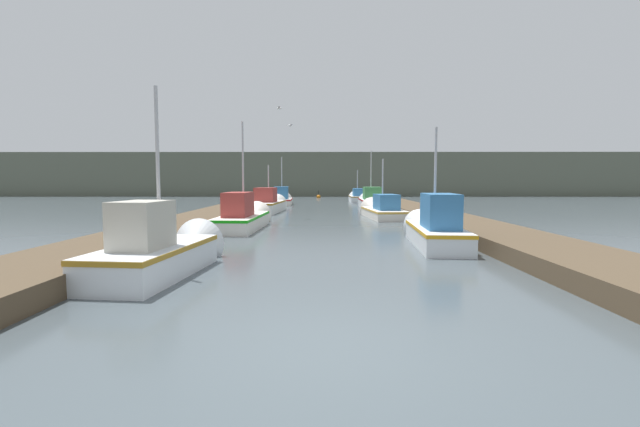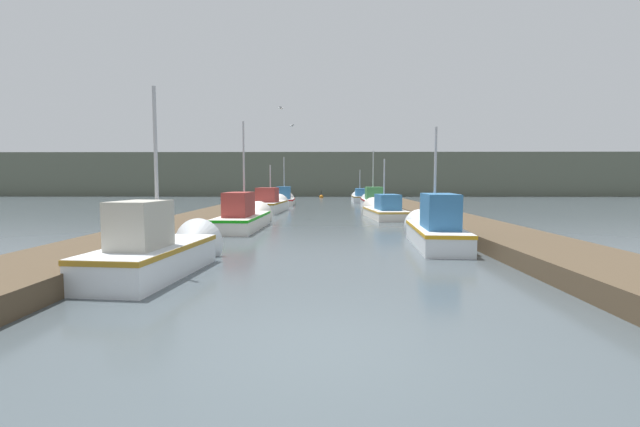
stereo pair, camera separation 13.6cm
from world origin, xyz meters
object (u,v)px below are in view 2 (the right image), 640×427
object	(u,v)px
fishing_boat_3	(383,210)
seagull_lead	(281,108)
mooring_piling_1	(376,195)
channel_buoy	(321,197)
mooring_piling_2	(281,193)
seagull_1	(292,126)
fishing_boat_6	(284,199)
fishing_boat_2	(246,217)
fishing_boat_1	(433,228)
fishing_boat_7	(360,197)
mooring_piling_0	(263,199)
fishing_boat_4	(271,204)
fishing_boat_0	(160,250)
fishing_boat_5	(373,201)

from	to	relation	value
fishing_boat_3	seagull_lead	bearing A→B (deg)	176.25
mooring_piling_1	channel_buoy	bearing A→B (deg)	115.91
mooring_piling_2	channel_buoy	bearing A→B (deg)	52.00
seagull_1	fishing_boat_6	bearing A→B (deg)	-26.04
channel_buoy	fishing_boat_2	bearing A→B (deg)	-95.37
fishing_boat_1	mooring_piling_2	size ratio (longest dim) A/B	4.14
fishing_boat_3	mooring_piling_2	xyz separation A→B (m)	(-7.93, 20.58, 0.29)
mooring_piling_2	fishing_boat_7	bearing A→B (deg)	-22.50
seagull_1	fishing_boat_1	bearing A→B (deg)	165.29
mooring_piling_0	mooring_piling_1	size ratio (longest dim) A/B	0.97
fishing_boat_4	seagull_1	world-z (taller)	seagull_1
fishing_boat_2	fishing_boat_6	distance (m)	17.70
fishing_boat_2	mooring_piling_0	world-z (taller)	fishing_boat_2
fishing_boat_1	seagull_1	distance (m)	16.98
fishing_boat_4	channel_buoy	distance (m)	22.03
fishing_boat_0	fishing_boat_2	distance (m)	9.05
fishing_boat_4	mooring_piling_1	xyz separation A→B (m)	(8.23, 11.19, 0.21)
fishing_boat_0	seagull_1	size ratio (longest dim) A/B	8.75
fishing_boat_2	seagull_lead	bearing A→B (deg)	81.06
fishing_boat_1	mooring_piling_1	bearing A→B (deg)	91.65
fishing_boat_4	fishing_boat_6	bearing A→B (deg)	93.49
fishing_boat_0	mooring_piling_2	bearing A→B (deg)	97.36
fishing_boat_7	fishing_boat_4	bearing A→B (deg)	-117.78
fishing_boat_6	channel_buoy	bearing A→B (deg)	75.78
mooring_piling_2	seagull_1	distance (m)	16.46
fishing_boat_1	mooring_piling_0	size ratio (longest dim) A/B	4.06
channel_buoy	seagull_lead	distance (m)	26.77
fishing_boat_6	seagull_lead	xyz separation A→B (m)	(1.06, -12.44, 5.54)
fishing_boat_1	fishing_boat_3	bearing A→B (deg)	95.89
fishing_boat_3	mooring_piling_2	size ratio (longest dim) A/B	4.07
fishing_boat_7	seagull_1	bearing A→B (deg)	-114.69
fishing_boat_5	mooring_piling_2	size ratio (longest dim) A/B	4.29
fishing_boat_5	mooring_piling_2	bearing A→B (deg)	124.53
fishing_boat_0	fishing_boat_7	xyz separation A→B (m)	(6.93, 31.69, -0.08)
fishing_boat_4	fishing_boat_1	bearing A→B (deg)	-59.23
fishing_boat_6	mooring_piling_1	distance (m)	8.68
mooring_piling_0	fishing_boat_5	bearing A→B (deg)	3.82
fishing_boat_4	channel_buoy	world-z (taller)	fishing_boat_4
fishing_boat_2	mooring_piling_2	world-z (taller)	fishing_boat_2
fishing_boat_4	fishing_boat_7	bearing A→B (deg)	66.54
fishing_boat_4	channel_buoy	bearing A→B (deg)	86.06
mooring_piling_2	seagull_lead	size ratio (longest dim) A/B	2.47
fishing_boat_7	mooring_piling_1	world-z (taller)	fishing_boat_7
fishing_boat_4	mooring_piling_1	bearing A→B (deg)	57.75
fishing_boat_7	channel_buoy	xyz separation A→B (m)	(-3.79, 8.66, -0.29)
fishing_boat_6	channel_buoy	xyz separation A→B (m)	(2.99, 13.61, -0.31)
mooring_piling_0	fishing_boat_4	bearing A→B (deg)	-73.81
mooring_piling_0	seagull_lead	bearing A→B (deg)	-74.39
fishing_boat_3	fishing_boat_4	distance (m)	7.96
fishing_boat_6	seagull_lead	bearing A→B (deg)	-86.97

